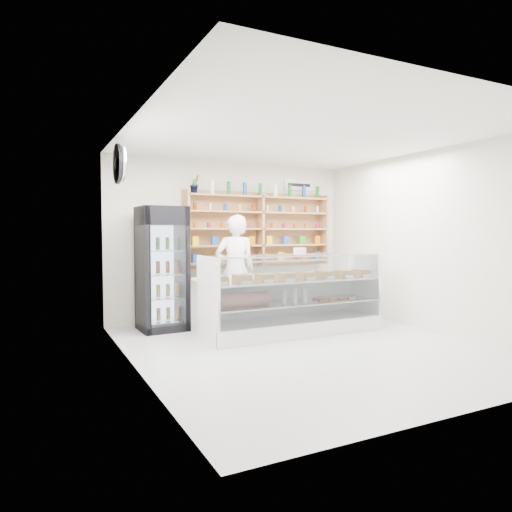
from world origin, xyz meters
TOP-DOWN VIEW (x-y plane):
  - room at (0.00, 0.00)m, footprint 5.00×5.00m
  - display_counter at (0.27, 0.81)m, footprint 2.78×0.83m
  - shop_worker at (-0.25, 1.79)m, footprint 0.73×0.55m
  - drinks_cooler at (-1.44, 1.93)m, footprint 0.73×0.71m
  - wall_shelving at (0.50, 2.34)m, footprint 2.84×0.28m
  - potted_plant at (-0.75, 2.34)m, footprint 0.22×0.20m
  - security_mirror at (-2.17, 1.20)m, footprint 0.15×0.50m
  - wall_sign at (1.40, 2.47)m, footprint 0.62×0.03m

SIDE VIEW (x-z plane):
  - display_counter at x=0.27m, z-range -0.27..0.94m
  - shop_worker at x=-0.25m, z-range 0.00..1.83m
  - drinks_cooler at x=-1.44m, z-range 0.00..1.94m
  - room at x=0.00m, z-range -1.10..3.90m
  - wall_shelving at x=0.50m, z-range 0.93..2.26m
  - potted_plant at x=-0.75m, z-range 2.20..2.52m
  - security_mirror at x=-2.17m, z-range 2.20..2.70m
  - wall_sign at x=1.40m, z-range 2.35..2.55m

